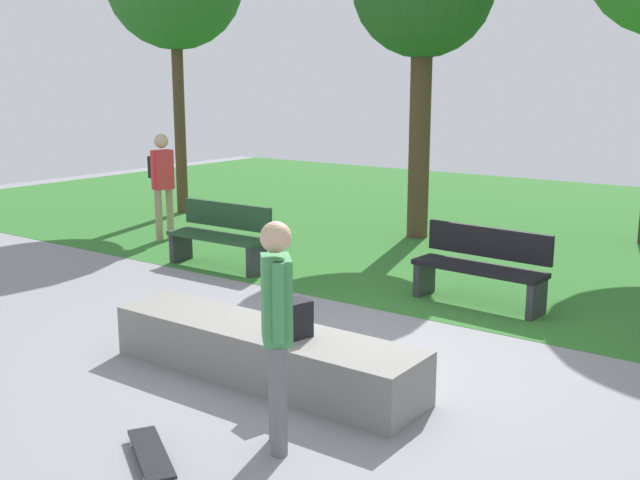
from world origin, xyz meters
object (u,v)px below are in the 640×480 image
skateboard_spare (150,454)px  park_bench_far_left (482,265)px  skater_performing_trick (277,319)px  pedestrian_with_backpack (162,177)px  backpack_on_ledge (294,319)px  park_bench_far_right (221,234)px  concrete_ledge (263,353)px

skateboard_spare → park_bench_far_left: park_bench_far_left is taller
skater_performing_trick → pedestrian_with_backpack: 7.65m
skateboard_spare → backpack_on_ledge: bearing=88.7°
skater_performing_trick → park_bench_far_left: (-0.31, 4.21, -0.50)m
skater_performing_trick → park_bench_far_right: size_ratio=1.04×
backpack_on_ledge → skateboard_spare: (-0.04, -1.59, -0.57)m
backpack_on_ledge → park_bench_far_right: (-3.53, 2.85, -0.15)m
backpack_on_ledge → skater_performing_trick: size_ratio=0.19×
skater_performing_trick → concrete_ledge: bearing=134.7°
skateboard_spare → park_bench_far_right: size_ratio=0.49×
concrete_ledge → backpack_on_ledge: (0.38, -0.04, 0.40)m
backpack_on_ledge → skateboard_spare: bearing=14.2°
concrete_ledge → backpack_on_ledge: size_ratio=9.60×
concrete_ledge → backpack_on_ledge: 0.55m
skateboard_spare → park_bench_far_left: size_ratio=0.48×
concrete_ledge → pedestrian_with_backpack: size_ratio=1.74×
backpack_on_ledge → park_bench_far_right: 4.54m
skater_performing_trick → pedestrian_with_backpack: size_ratio=0.95×
concrete_ledge → park_bench_far_right: 4.22m
backpack_on_ledge → skateboard_spare: size_ratio=0.41×
backpack_on_ledge → park_bench_far_left: (0.24, 3.31, -0.15)m
skateboard_spare → park_bench_far_right: park_bench_far_right is taller
pedestrian_with_backpack → backpack_on_ledge: bearing=-33.3°
backpack_on_ledge → skateboard_spare: backpack_on_ledge is taller
skateboard_spare → pedestrian_with_backpack: pedestrian_with_backpack is taller
park_bench_far_left → pedestrian_with_backpack: 5.87m
skateboard_spare → concrete_ledge: bearing=101.9°
concrete_ledge → park_bench_far_left: 3.34m
backpack_on_ledge → skater_performing_trick: 1.11m
park_bench_far_left → concrete_ledge: bearing=-100.8°
concrete_ledge → skateboard_spare: size_ratio=3.90×
park_bench_far_right → backpack_on_ledge: bearing=-39.0°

